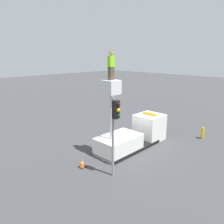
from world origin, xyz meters
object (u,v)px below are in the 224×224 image
at_px(worker, 111,66).
at_px(traffic_light_pole, 115,122).
at_px(traffic_cone_rear, 82,163).
at_px(fire_hydrant, 203,133).
at_px(bucket_truck, 134,135).

distance_m(worker, traffic_light_pole, 3.85).
relative_size(traffic_light_pole, traffic_cone_rear, 8.12).
bearing_deg(fire_hydrant, bucket_truck, 149.37).
distance_m(traffic_light_pole, traffic_cone_rear, 3.84).
distance_m(bucket_truck, traffic_light_pole, 5.16).
bearing_deg(worker, fire_hydrant, -22.05).
bearing_deg(traffic_cone_rear, worker, -6.40).
relative_size(traffic_light_pole, fire_hydrant, 4.59).
bearing_deg(bucket_truck, traffic_light_pole, -154.70).
bearing_deg(fire_hydrant, traffic_light_pole, 172.83).
height_order(bucket_truck, traffic_light_pole, bucket_truck).
bearing_deg(worker, bucket_truck, 0.00).
bearing_deg(traffic_light_pole, worker, 49.25).
height_order(bucket_truck, fire_hydrant, bucket_truck).
xyz_separation_m(bucket_truck, worker, (-2.45, 0.00, 5.24)).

